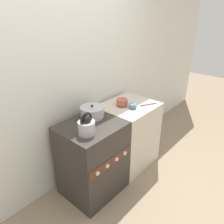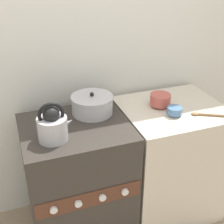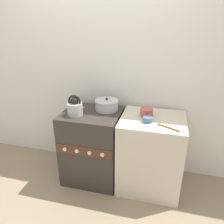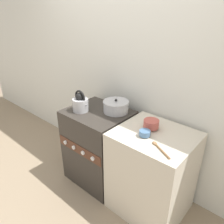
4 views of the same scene
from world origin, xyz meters
TOP-DOWN VIEW (x-y plane):
  - ground_plane at (0.00, 0.00)m, footprint 12.00×12.00m
  - wall_back at (0.00, 0.70)m, footprint 7.00×0.06m
  - stove at (0.00, 0.29)m, footprint 0.67×0.60m
  - counter at (0.71, 0.32)m, footprint 0.70×0.63m
  - kettle at (-0.15, 0.19)m, footprint 0.21×0.17m
  - cooking_pot at (0.15, 0.42)m, footprint 0.28×0.28m
  - enamel_bowl at (0.62, 0.36)m, footprint 0.14×0.14m
  - small_ceramic_bowl at (0.65, 0.22)m, footprint 0.10×0.10m
  - wooden_spoon at (0.85, 0.13)m, footprint 0.23×0.14m

SIDE VIEW (x-z plane):
  - ground_plane at x=0.00m, z-range 0.00..0.00m
  - counter at x=0.71m, z-range 0.00..0.89m
  - stove at x=0.00m, z-range 0.00..0.90m
  - wooden_spoon at x=0.85m, z-range 0.89..0.91m
  - small_ceramic_bowl at x=0.65m, z-range 0.90..0.95m
  - enamel_bowl at x=0.62m, z-range 0.90..0.99m
  - cooking_pot at x=0.15m, z-range 0.89..1.04m
  - kettle at x=-0.15m, z-range 0.87..1.11m
  - wall_back at x=0.00m, z-range 0.00..2.50m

